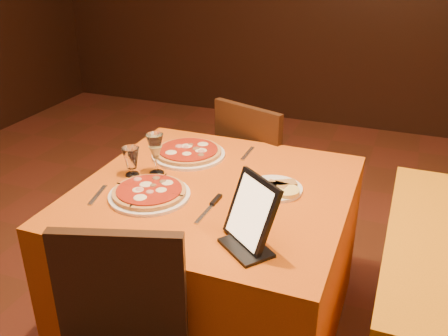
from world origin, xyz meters
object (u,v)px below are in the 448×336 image
(main_table, at_px, (215,262))
(pizza_near, at_px, (149,193))
(chair_main_far, at_px, (267,174))
(tablet, at_px, (251,211))
(pizza_far, at_px, (188,153))
(water_glass, at_px, (131,162))
(wine_glass, at_px, (156,154))

(main_table, relative_size, pizza_near, 3.33)
(chair_main_far, xyz_separation_m, tablet, (0.27, -1.11, 0.41))
(chair_main_far, relative_size, tablet, 3.73)
(pizza_near, distance_m, tablet, 0.52)
(pizza_far, xyz_separation_m, tablet, (0.51, -0.58, 0.10))
(chair_main_far, bearing_deg, pizza_far, 85.15)
(main_table, xyz_separation_m, water_glass, (-0.38, -0.02, 0.44))
(pizza_near, bearing_deg, main_table, 37.14)
(chair_main_far, xyz_separation_m, water_glass, (-0.38, -0.81, 0.36))
(pizza_far, xyz_separation_m, water_glass, (-0.14, -0.28, 0.05))
(chair_main_far, height_order, wine_glass, wine_glass)
(pizza_far, height_order, wine_glass, wine_glass)
(chair_main_far, distance_m, pizza_near, 1.03)
(main_table, relative_size, tablet, 4.51)
(wine_glass, height_order, water_glass, wine_glass)
(water_glass, distance_m, tablet, 0.72)
(chair_main_far, bearing_deg, water_glass, 84.32)
(wine_glass, relative_size, tablet, 0.78)
(main_table, height_order, pizza_far, pizza_far)
(chair_main_far, xyz_separation_m, pizza_near, (-0.22, -0.95, 0.31))
(pizza_near, relative_size, water_glass, 2.54)
(pizza_far, relative_size, tablet, 1.43)
(pizza_near, height_order, pizza_far, same)
(main_table, bearing_deg, wine_glass, 172.93)
(wine_glass, xyz_separation_m, tablet, (0.56, -0.36, 0.03))
(main_table, distance_m, wine_glass, 0.55)
(pizza_far, bearing_deg, wine_glass, -102.37)
(main_table, distance_m, pizza_near, 0.48)
(water_glass, bearing_deg, chair_main_far, 64.65)
(wine_glass, bearing_deg, tablet, -32.83)
(chair_main_far, height_order, water_glass, chair_main_far)
(chair_main_far, distance_m, wine_glass, 0.90)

